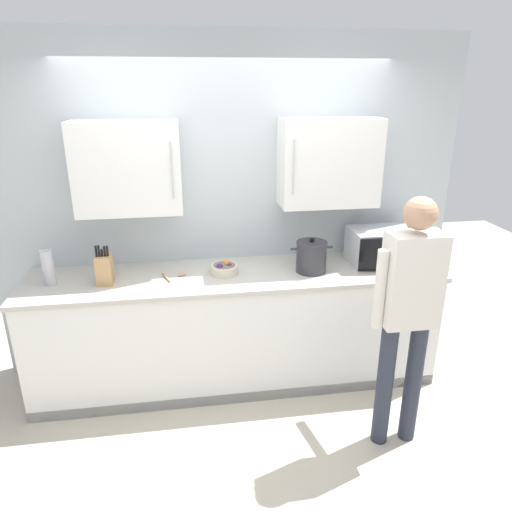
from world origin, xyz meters
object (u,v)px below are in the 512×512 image
at_px(wooden_spoon, 175,276).
at_px(person_figure, 408,304).
at_px(microwave_oven, 381,246).
at_px(thermos_flask, 48,268).
at_px(fruit_bowl, 224,269).
at_px(knife_block, 104,269).
at_px(stock_pot, 311,257).

bearing_deg(wooden_spoon, person_figure, -30.50).
height_order(microwave_oven, thermos_flask, microwave_oven).
distance_m(fruit_bowl, person_figure, 1.38).
xyz_separation_m(microwave_oven, knife_block, (-2.14, -0.09, -0.03)).
height_order(microwave_oven, fruit_bowl, microwave_oven).
xyz_separation_m(stock_pot, person_figure, (0.41, -0.81, -0.04)).
relative_size(stock_pot, person_figure, 0.19).
bearing_deg(fruit_bowl, knife_block, -176.93).
bearing_deg(knife_block, wooden_spoon, 4.51).
bearing_deg(microwave_oven, wooden_spoon, -178.36).
bearing_deg(fruit_bowl, person_figure, -38.76).
relative_size(thermos_flask, fruit_bowl, 1.28).
xyz_separation_m(microwave_oven, wooden_spoon, (-1.65, -0.05, -0.13)).
height_order(stock_pot, thermos_flask, stock_pot).
xyz_separation_m(wooden_spoon, fruit_bowl, (0.38, 0.01, 0.03)).
distance_m(microwave_oven, wooden_spoon, 1.65).
relative_size(knife_block, wooden_spoon, 1.60).
relative_size(microwave_oven, person_figure, 0.31).
distance_m(stock_pot, thermos_flask, 1.93).
relative_size(fruit_bowl, person_figure, 0.12).
bearing_deg(wooden_spoon, fruit_bowl, 1.16).
distance_m(microwave_oven, fruit_bowl, 1.27).
bearing_deg(stock_pot, fruit_bowl, 175.46).
relative_size(wooden_spoon, thermos_flask, 0.71).
bearing_deg(wooden_spoon, microwave_oven, 1.64).
distance_m(microwave_oven, stock_pot, 0.61).
height_order(stock_pot, fruit_bowl, stock_pot).
bearing_deg(stock_pot, wooden_spoon, 177.52).
xyz_separation_m(microwave_oven, person_figure, (-0.19, -0.90, -0.06)).
height_order(microwave_oven, wooden_spoon, microwave_oven).
relative_size(microwave_oven, stock_pot, 1.63).
xyz_separation_m(knife_block, thermos_flask, (-0.39, 0.03, 0.02)).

